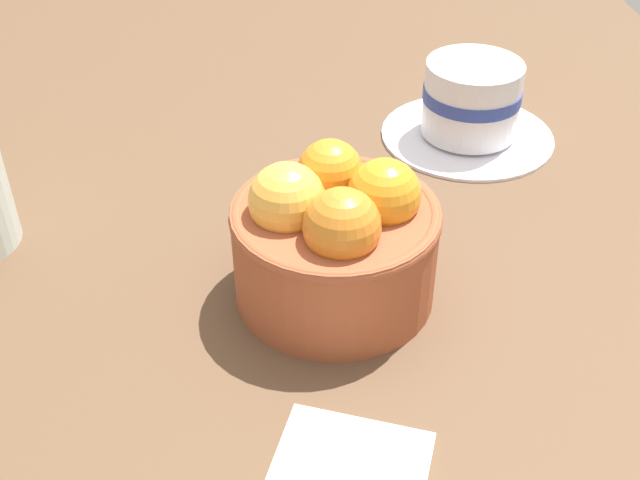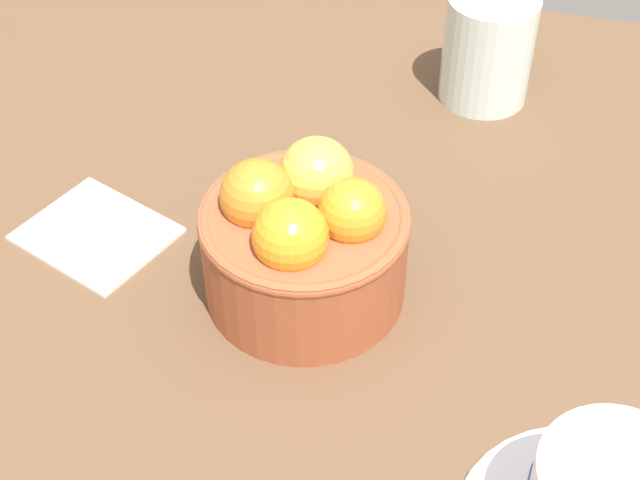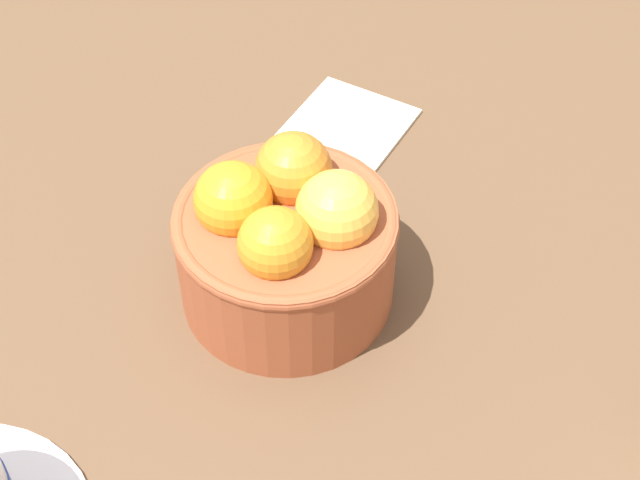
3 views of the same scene
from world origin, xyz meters
The scene contains 4 objects.
ground_plane centered at (0.00, 0.00, -1.53)cm, with size 139.73×84.53×3.07cm, color brown.
terracotta_bowl centered at (0.04, -0.03, 4.79)cm, with size 13.74×13.74×10.37cm.
water_glass centered at (-8.61, -26.41, 4.64)cm, with size 7.54×7.54×9.28cm, color silver.
folded_napkin centered at (16.18, -1.48, 0.30)cm, with size 10.04×8.36×0.60cm, color white.
Camera 2 is at (-12.23, 42.78, 46.75)cm, focal length 52.76 mm.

